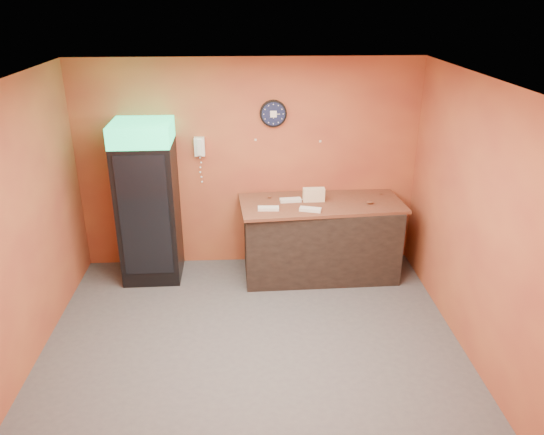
{
  "coord_description": "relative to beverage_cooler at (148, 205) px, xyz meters",
  "views": [
    {
      "loc": [
        -0.04,
        -4.76,
        3.52
      ],
      "look_at": [
        0.24,
        0.6,
        1.24
      ],
      "focal_mm": 35.0,
      "sensor_mm": 36.0,
      "label": 1
    }
  ],
  "objects": [
    {
      "name": "wrapped_sandwich_mid",
      "position": [
        2.04,
        -0.33,
        0.03
      ],
      "size": [
        0.28,
        0.18,
        0.04
      ],
      "primitive_type": "cube",
      "rotation": [
        0.0,
        0.0,
        -0.29
      ],
      "color": "silver",
      "rests_on": "butcher_paper"
    },
    {
      "name": "floor",
      "position": [
        1.29,
        -1.6,
        -1.02
      ],
      "size": [
        4.5,
        4.5,
        0.0
      ],
      "primitive_type": "plane",
      "color": "#47474C",
      "rests_on": "ground"
    },
    {
      "name": "wrapped_sandwich_left",
      "position": [
        1.53,
        -0.27,
        0.03
      ],
      "size": [
        0.27,
        0.11,
        0.04
      ],
      "primitive_type": "cube",
      "rotation": [
        0.0,
        0.0,
        -0.04
      ],
      "color": "silver",
      "rests_on": "butcher_paper"
    },
    {
      "name": "back_wall",
      "position": [
        1.29,
        0.4,
        0.38
      ],
      "size": [
        4.5,
        0.02,
        2.8
      ],
      "primitive_type": "cube",
      "color": "#BE6435",
      "rests_on": "floor"
    },
    {
      "name": "wrapped_sandwich_right",
      "position": [
        1.83,
        -0.0,
        0.03
      ],
      "size": [
        0.28,
        0.13,
        0.04
      ],
      "primitive_type": "cube",
      "rotation": [
        0.0,
        0.0,
        0.08
      ],
      "color": "silver",
      "rests_on": "butcher_paper"
    },
    {
      "name": "wall_clock",
      "position": [
        1.62,
        0.37,
        1.08
      ],
      "size": [
        0.35,
        0.06,
        0.35
      ],
      "color": "black",
      "rests_on": "back_wall"
    },
    {
      "name": "wall_phone",
      "position": [
        0.67,
        0.34,
        0.66
      ],
      "size": [
        0.13,
        0.11,
        0.24
      ],
      "color": "white",
      "rests_on": "back_wall"
    },
    {
      "name": "right_wall",
      "position": [
        3.54,
        -1.6,
        0.38
      ],
      "size": [
        0.02,
        4.0,
        2.8
      ],
      "primitive_type": "cube",
      "color": "#BE6435",
      "rests_on": "floor"
    },
    {
      "name": "beverage_cooler",
      "position": [
        0.0,
        0.0,
        0.0
      ],
      "size": [
        0.74,
        0.76,
        2.09
      ],
      "rotation": [
        0.0,
        0.0,
        0.02
      ],
      "color": "black",
      "rests_on": "floor"
    },
    {
      "name": "butcher_paper",
      "position": [
        2.22,
        -0.04,
        -0.01
      ],
      "size": [
        2.15,
        1.07,
        0.04
      ],
      "primitive_type": "cube",
      "rotation": [
        0.0,
        0.0,
        0.08
      ],
      "color": "brown",
      "rests_on": "prep_counter"
    },
    {
      "name": "left_wall",
      "position": [
        -0.96,
        -1.6,
        0.38
      ],
      "size": [
        0.02,
        4.0,
        2.8
      ],
      "primitive_type": "cube",
      "color": "#BE6435",
      "rests_on": "floor"
    },
    {
      "name": "prep_counter",
      "position": [
        2.22,
        -0.04,
        -0.52
      ],
      "size": [
        2.01,
        0.94,
        0.99
      ],
      "primitive_type": "cube",
      "rotation": [
        0.0,
        0.0,
        0.03
      ],
      "color": "black",
      "rests_on": "floor"
    },
    {
      "name": "sub_roll_stack",
      "position": [
        2.13,
        -0.01,
        0.1
      ],
      "size": [
        0.28,
        0.1,
        0.18
      ],
      "rotation": [
        0.0,
        0.0,
        0.02
      ],
      "color": "#F6E5BF",
      "rests_on": "butcher_paper"
    },
    {
      "name": "kitchen_tool",
      "position": [
        2.02,
        0.02,
        0.04
      ],
      "size": [
        0.06,
        0.06,
        0.06
      ],
      "primitive_type": "cylinder",
      "color": "silver",
      "rests_on": "butcher_paper"
    },
    {
      "name": "ceiling",
      "position": [
        1.29,
        -1.6,
        1.78
      ],
      "size": [
        4.5,
        4.0,
        0.02
      ],
      "primitive_type": "cube",
      "color": "white",
      "rests_on": "back_wall"
    }
  ]
}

